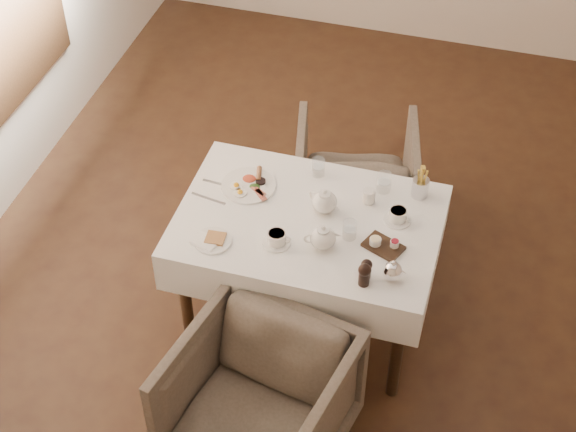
# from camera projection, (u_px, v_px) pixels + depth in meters

# --- Properties ---
(table) EXTENTS (1.28, 0.88, 0.75)m
(table) POSITION_uv_depth(u_px,v_px,m) (308.00, 236.00, 4.36)
(table) COLOR black
(table) RESTS_ON ground
(armchair_near) EXTENTS (0.88, 0.90, 0.69)m
(armchair_near) POSITION_uv_depth(u_px,v_px,m) (259.00, 403.00, 4.01)
(armchair_near) COLOR #4A4136
(armchair_near) RESTS_ON ground
(armchair_far) EXTENTS (0.83, 0.85, 0.65)m
(armchair_far) POSITION_uv_depth(u_px,v_px,m) (355.00, 179.00, 5.15)
(armchair_far) COLOR #4A4136
(armchair_far) RESTS_ON ground
(breakfast_plate) EXTENTS (0.28, 0.28, 0.03)m
(breakfast_plate) POSITION_uv_depth(u_px,v_px,m) (249.00, 185.00, 4.45)
(breakfast_plate) COLOR white
(breakfast_plate) RESTS_ON table
(side_plate) EXTENTS (0.19, 0.18, 0.02)m
(side_plate) POSITION_uv_depth(u_px,v_px,m) (211.00, 241.00, 4.17)
(side_plate) COLOR white
(side_plate) RESTS_ON table
(teapot_centre) EXTENTS (0.21, 0.19, 0.14)m
(teapot_centre) POSITION_uv_depth(u_px,v_px,m) (325.00, 201.00, 4.28)
(teapot_centre) COLOR white
(teapot_centre) RESTS_ON table
(teapot_front) EXTENTS (0.20, 0.18, 0.13)m
(teapot_front) POSITION_uv_depth(u_px,v_px,m) (323.00, 237.00, 4.10)
(teapot_front) COLOR white
(teapot_front) RESTS_ON table
(creamer) EXTENTS (0.08, 0.08, 0.07)m
(creamer) POSITION_uv_depth(u_px,v_px,m) (369.00, 196.00, 4.35)
(creamer) COLOR white
(creamer) RESTS_ON table
(teacup_near) EXTENTS (0.14, 0.14, 0.07)m
(teacup_near) POSITION_uv_depth(u_px,v_px,m) (277.00, 239.00, 4.15)
(teacup_near) COLOR white
(teacup_near) RESTS_ON table
(teacup_far) EXTENTS (0.14, 0.14, 0.07)m
(teacup_far) POSITION_uv_depth(u_px,v_px,m) (398.00, 216.00, 4.26)
(teacup_far) COLOR white
(teacup_far) RESTS_ON table
(glass_left) EXTENTS (0.08, 0.08, 0.10)m
(glass_left) POSITION_uv_depth(u_px,v_px,m) (318.00, 167.00, 4.49)
(glass_left) COLOR silver
(glass_left) RESTS_ON table
(glass_mid) EXTENTS (0.07, 0.07, 0.10)m
(glass_mid) POSITION_uv_depth(u_px,v_px,m) (350.00, 230.00, 4.16)
(glass_mid) COLOR silver
(glass_mid) RESTS_ON table
(glass_right) EXTENTS (0.08, 0.08, 0.10)m
(glass_right) POSITION_uv_depth(u_px,v_px,m) (384.00, 182.00, 4.40)
(glass_right) COLOR silver
(glass_right) RESTS_ON table
(condiment_board) EXTENTS (0.21, 0.18, 0.05)m
(condiment_board) POSITION_uv_depth(u_px,v_px,m) (383.00, 245.00, 4.14)
(condiment_board) COLOR black
(condiment_board) RESTS_ON table
(pepper_mill_left) EXTENTS (0.06, 0.06, 0.11)m
(pepper_mill_left) POSITION_uv_depth(u_px,v_px,m) (366.00, 269.00, 3.97)
(pepper_mill_left) COLOR black
(pepper_mill_left) RESTS_ON table
(pepper_mill_right) EXTENTS (0.07, 0.07, 0.12)m
(pepper_mill_right) POSITION_uv_depth(u_px,v_px,m) (364.00, 275.00, 3.94)
(pepper_mill_right) COLOR black
(pepper_mill_right) RESTS_ON table
(silver_pot) EXTENTS (0.11, 0.09, 0.12)m
(silver_pot) POSITION_uv_depth(u_px,v_px,m) (393.00, 270.00, 3.96)
(silver_pot) COLOR white
(silver_pot) RESTS_ON table
(fries_cup) EXTENTS (0.08, 0.08, 0.18)m
(fries_cup) POSITION_uv_depth(u_px,v_px,m) (421.00, 183.00, 4.35)
(fries_cup) COLOR silver
(fries_cup) RESTS_ON table
(cutlery_fork) EXTENTS (0.19, 0.03, 0.00)m
(cutlery_fork) POSITION_uv_depth(u_px,v_px,m) (221.00, 184.00, 4.46)
(cutlery_fork) COLOR silver
(cutlery_fork) RESTS_ON table
(cutlery_knife) EXTENTS (0.19, 0.05, 0.00)m
(cutlery_knife) POSITION_uv_depth(u_px,v_px,m) (208.00, 199.00, 4.39)
(cutlery_knife) COLOR silver
(cutlery_knife) RESTS_ON table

